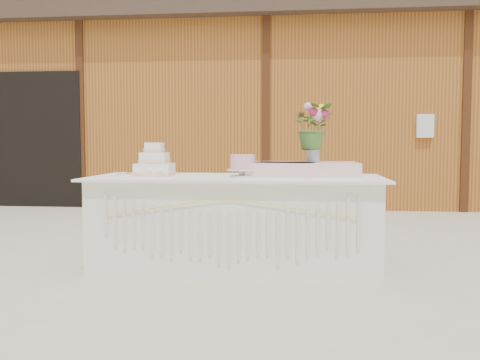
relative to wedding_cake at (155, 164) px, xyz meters
name	(u,v)px	position (x,y,z in m)	size (l,w,h in m)	color
ground	(236,268)	(0.70, -0.05, -0.86)	(80.00, 80.00, 0.00)	beige
barn	(272,110)	(0.69, 5.95, 0.81)	(12.60, 4.60, 3.30)	#A26122
cake_table	(236,223)	(0.70, -0.05, -0.48)	(2.40, 1.00, 0.77)	white
wedding_cake	(155,164)	(0.00, 0.00, 0.00)	(0.32, 0.32, 0.28)	white
pink_cake_stand	(243,165)	(0.77, -0.13, 0.01)	(0.25, 0.25, 0.18)	silver
satin_runner	(302,169)	(1.24, 0.08, -0.04)	(0.92, 0.53, 0.12)	beige
flower_vase	(313,153)	(1.33, 0.11, 0.10)	(0.11, 0.11, 0.15)	silver
bouquet	(313,121)	(1.33, 0.11, 0.36)	(0.34, 0.30, 0.38)	#446F2C
loose_flowers	(126,174)	(-0.28, 0.08, -0.09)	(0.14, 0.34, 0.02)	pink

